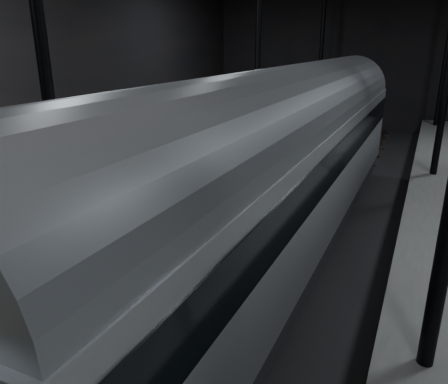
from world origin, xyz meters
The scene contains 6 objects.
ground centered at (0.00, 0.00, 0.00)m, with size 44.00×44.00×0.00m, color black.
platform_left centered at (-7.50, 0.00, 0.50)m, with size 9.00×43.80×1.00m, color #585855.
tactile_strip centered at (-3.25, 0.00, 1.00)m, with size 0.50×43.80×0.01m, color olive.
track centered at (0.00, 0.00, 0.07)m, with size 2.40×43.00×0.24m.
train centered at (0.00, 0.58, 2.96)m, with size 2.97×19.83×5.30m.
woman centered at (-6.19, 1.88, 1.90)m, with size 0.65×0.43×1.79m, color #928859.
Camera 1 is at (3.30, -10.70, 5.95)m, focal length 35.00 mm.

